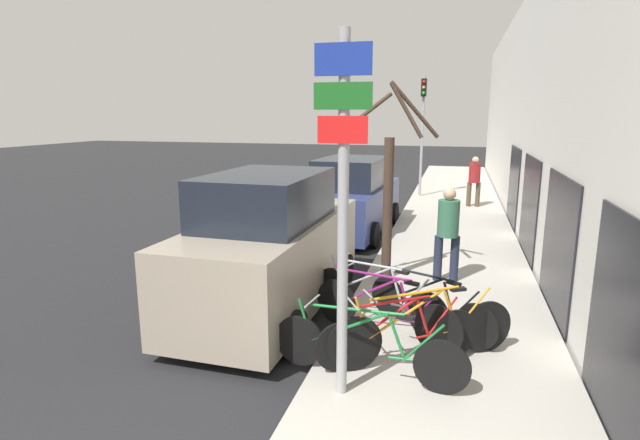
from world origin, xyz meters
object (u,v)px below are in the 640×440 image
(bicycle_1, at_px, (399,336))
(traffic_light, at_px, (423,120))
(signpost, at_px, (343,205))
(bicycle_2, at_px, (423,331))
(parked_car_1, at_px, (352,199))
(bicycle_5, at_px, (377,296))
(bicycle_0, at_px, (367,348))
(parked_car_0, at_px, (271,248))
(bicycle_3, at_px, (384,311))
(bicycle_4, at_px, (429,306))
(pedestrian_near, at_px, (448,228))
(street_tree, at_px, (389,191))
(pedestrian_far, at_px, (474,178))

(bicycle_1, distance_m, traffic_light, 13.77)
(signpost, height_order, bicycle_2, signpost)
(signpost, bearing_deg, parked_car_1, 100.86)
(traffic_light, bearing_deg, bicycle_5, -88.81)
(parked_car_1, bearing_deg, bicycle_2, -68.45)
(bicycle_0, bearing_deg, bicycle_1, -28.55)
(bicycle_2, xyz_separation_m, parked_car_0, (-2.62, 1.47, 0.51))
(bicycle_1, xyz_separation_m, bicycle_2, (0.29, 0.15, 0.03))
(bicycle_3, distance_m, parked_car_1, 6.99)
(signpost, distance_m, bicycle_1, 2.06)
(bicycle_2, bearing_deg, signpost, 108.75)
(bicycle_4, height_order, parked_car_0, parked_car_0)
(signpost, height_order, pedestrian_near, signpost)
(bicycle_3, xyz_separation_m, street_tree, (-0.33, 2.69, 1.28))
(bicycle_5, distance_m, parked_car_1, 6.39)
(bicycle_5, bearing_deg, traffic_light, 25.34)
(signpost, xyz_separation_m, pedestrian_far, (1.74, 12.54, -1.20))
(bicycle_0, xyz_separation_m, bicycle_2, (0.62, 0.62, 0.03))
(bicycle_3, bearing_deg, street_tree, 28.85)
(traffic_light, bearing_deg, bicycle_4, -85.17)
(signpost, height_order, parked_car_0, signpost)
(bicycle_0, height_order, bicycle_1, bicycle_0)
(bicycle_3, height_order, pedestrian_far, pedestrian_far)
(bicycle_2, bearing_deg, bicycle_5, 4.03)
(pedestrian_near, bearing_deg, bicycle_1, 71.85)
(bicycle_0, relative_size, street_tree, 0.65)
(bicycle_2, bearing_deg, bicycle_3, 16.44)
(street_tree, bearing_deg, pedestrian_far, 77.73)
(parked_car_1, bearing_deg, bicycle_4, -65.75)
(signpost, xyz_separation_m, bicycle_5, (0.07, 2.10, -1.79))
(bicycle_0, distance_m, pedestrian_far, 12.28)
(pedestrian_near, height_order, street_tree, street_tree)
(signpost, xyz_separation_m, pedestrian_near, (1.04, 4.33, -1.15))
(bicycle_5, bearing_deg, bicycle_0, -150.69)
(signpost, distance_m, bicycle_0, 1.84)
(bicycle_3, distance_m, pedestrian_far, 11.13)
(pedestrian_near, height_order, traffic_light, traffic_light)
(parked_car_1, bearing_deg, pedestrian_far, 55.27)
(bicycle_0, relative_size, pedestrian_far, 1.42)
(bicycle_5, distance_m, pedestrian_far, 10.59)
(pedestrian_near, bearing_deg, bicycle_3, 64.19)
(bicycle_5, bearing_deg, parked_car_1, 39.17)
(pedestrian_near, bearing_deg, pedestrian_far, -105.13)
(bicycle_4, relative_size, pedestrian_far, 1.10)
(bicycle_1, distance_m, bicycle_3, 0.75)
(bicycle_4, height_order, pedestrian_far, pedestrian_far)
(bicycle_0, bearing_deg, pedestrian_near, -4.76)
(bicycle_2, distance_m, pedestrian_near, 3.40)
(bicycle_3, bearing_deg, pedestrian_far, 14.18)
(bicycle_3, distance_m, pedestrian_near, 2.98)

